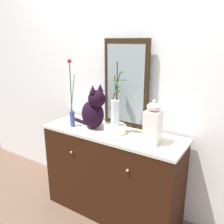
% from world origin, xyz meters
% --- Properties ---
extents(ground_plane, '(6.00, 6.00, 0.00)m').
position_xyz_m(ground_plane, '(0.00, 0.00, 0.00)').
color(ground_plane, brown).
extents(wall_back, '(4.40, 0.08, 2.60)m').
position_xyz_m(wall_back, '(0.00, 0.29, 1.30)').
color(wall_back, white).
rests_on(wall_back, ground_plane).
extents(sideboard, '(1.28, 0.45, 0.82)m').
position_xyz_m(sideboard, '(0.00, -0.00, 0.41)').
color(sideboard, black).
rests_on(sideboard, ground_plane).
extents(mirror_leaning, '(0.44, 0.03, 0.78)m').
position_xyz_m(mirror_leaning, '(0.02, 0.19, 1.22)').
color(mirror_leaning, black).
rests_on(mirror_leaning, sideboard).
extents(cat_sitting, '(0.43, 0.23, 0.41)m').
position_xyz_m(cat_sitting, '(-0.19, -0.01, 0.99)').
color(cat_sitting, black).
rests_on(cat_sitting, sideboard).
extents(vase_slim_green, '(0.07, 0.05, 0.61)m').
position_xyz_m(vase_slim_green, '(-0.38, -0.08, 0.99)').
color(vase_slim_green, '#3C4992').
rests_on(vase_slim_green, sideboard).
extents(bowl_porcelain, '(0.20, 0.20, 0.07)m').
position_xyz_m(bowl_porcelain, '(0.03, 0.00, 0.86)').
color(bowl_porcelain, white).
rests_on(bowl_porcelain, sideboard).
extents(vase_glass_clear, '(0.17, 0.19, 0.54)m').
position_xyz_m(vase_glass_clear, '(0.03, 0.01, 1.03)').
color(vase_glass_clear, silver).
rests_on(vase_glass_clear, bowl_porcelain).
extents(jar_lidded_porcelain, '(0.12, 0.12, 0.35)m').
position_xyz_m(jar_lidded_porcelain, '(0.39, -0.03, 0.98)').
color(jar_lidded_porcelain, silver).
rests_on(jar_lidded_porcelain, sideboard).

